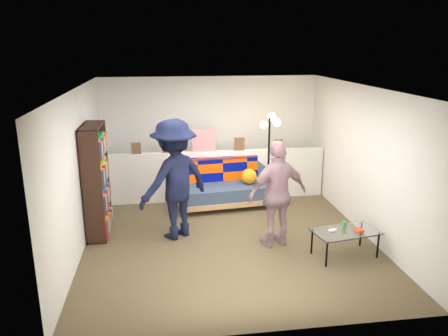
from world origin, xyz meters
The scene contains 10 objects.
ground centered at (0.00, 0.00, 0.00)m, with size 5.00×5.00×0.00m, color brown.
room_shell centered at (0.00, 0.47, 1.67)m, with size 4.60×5.05×2.45m.
half_wall_ledge centered at (0.00, 1.80, 0.50)m, with size 4.45×0.15×1.00m, color silver.
ledge_decor centered at (-0.23, 1.78, 1.18)m, with size 2.97×0.02×0.45m.
futon_sofa centered at (0.19, 1.45, 0.37)m, with size 1.95×1.09×0.80m.
bookshelf centered at (-2.08, 0.44, 0.85)m, with size 0.30×0.91×1.82m.
coffee_table centered at (1.62, -0.91, 0.37)m, with size 1.03×0.68×0.49m.
floor_lamp centered at (1.02, 1.41, 1.26)m, with size 0.35×0.33×1.78m.
person_left centered at (-0.83, 0.14, 0.97)m, with size 1.25×0.72×1.93m, color black.
person_right centered at (0.71, -0.39, 0.83)m, with size 0.98×0.41×1.66m, color pink.
Camera 1 is at (-0.98, -6.49, 3.04)m, focal length 35.00 mm.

